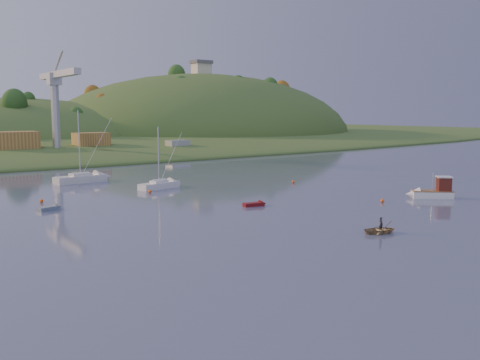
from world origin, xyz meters
TOP-DOWN VIEW (x-y plane):
  - ground at (0.00, 0.00)m, footprint 500.00×500.00m
  - shore_slope at (0.00, 165.00)m, footprint 640.00×150.00m
  - hill_center at (10.00, 210.00)m, footprint 140.00×120.00m
  - hill_right at (95.00, 195.00)m, footprint 150.00×130.00m
  - hilltop_house at (95.00, 195.00)m, footprint 9.00×7.00m
  - wharf at (5.00, 122.00)m, footprint 42.00×16.00m
  - shed_west at (-8.00, 123.00)m, footprint 11.00×8.00m
  - shed_east at (13.00, 124.00)m, footprint 9.00×7.00m
  - dock_crane at (2.00, 118.39)m, footprint 3.20×28.00m
  - fishing_boat at (24.07, 21.04)m, footprint 6.28×5.91m
  - sailboat_near at (-10.58, 67.30)m, footprint 9.35×3.92m
  - sailboat_far at (-2.88, 52.61)m, footprint 7.48×3.77m
  - canoe at (0.40, 10.49)m, footprint 3.96×3.36m
  - paddler at (0.40, 10.49)m, footprint 0.49×0.60m
  - red_tender at (0.15, 30.59)m, footprint 3.39×1.75m
  - grey_dinghy at (-22.59, 43.83)m, footprint 3.34×1.95m
  - work_vessel at (35.00, 113.01)m, footprint 16.47×7.83m
  - buoy_0 at (15.49, 22.49)m, footprint 0.50×0.50m
  - buoy_1 at (19.06, 44.67)m, footprint 0.50×0.50m
  - buoy_3 at (-6.37, 48.99)m, footprint 0.50×0.50m
  - buoy_4 at (-22.25, 49.93)m, footprint 0.50×0.50m

SIDE VIEW (x-z plane):
  - ground at x=0.00m, z-range 0.00..0.00m
  - shore_slope at x=0.00m, z-range -3.50..3.50m
  - hill_center at x=10.00m, z-range -18.00..18.00m
  - hill_right at x=95.00m, z-range -30.00..30.00m
  - red_tender at x=0.15m, z-range -0.32..0.78m
  - grey_dinghy at x=-22.59m, z-range -0.35..0.83m
  - buoy_0 at x=15.49m, z-range 0.00..0.50m
  - buoy_1 at x=19.06m, z-range 0.00..0.50m
  - buoy_3 at x=-6.37m, z-range 0.00..0.50m
  - buoy_4 at x=-22.25m, z-range 0.00..0.50m
  - canoe at x=0.40m, z-range 0.00..0.70m
  - sailboat_far at x=-2.88m, z-range -4.31..5.65m
  - paddler at x=0.40m, z-range 0.00..1.42m
  - sailboat_near at x=-10.58m, z-range -5.49..7.08m
  - fishing_boat at x=24.07m, z-range -1.17..3.03m
  - wharf at x=5.00m, z-range 0.00..2.40m
  - work_vessel at x=35.00m, z-range -0.58..3.49m
  - shed_east at x=13.00m, z-range 2.40..6.40m
  - shed_west at x=-8.00m, z-range 2.40..7.20m
  - dock_crane at x=2.00m, z-range 7.02..27.32m
  - hilltop_house at x=95.00m, z-range 30.18..36.63m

